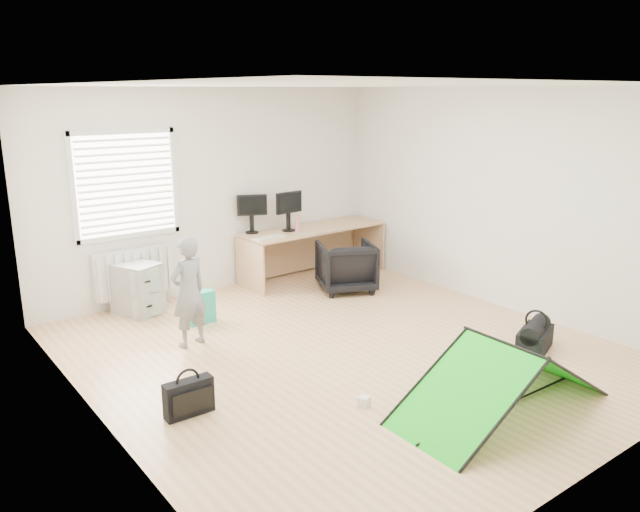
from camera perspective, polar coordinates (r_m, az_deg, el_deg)
ground at (r=6.63m, az=2.12°, el=-8.67°), size 5.50×5.50×0.00m
back_wall at (r=8.49m, az=-9.69°, el=5.86°), size 5.00×0.02×2.70m
window at (r=7.94m, az=-17.34°, el=6.25°), size 1.20×0.06×1.20m
radiator at (r=8.13m, az=-16.65°, el=-1.45°), size 1.00×0.12×0.60m
desk at (r=9.06m, az=-0.61°, el=0.31°), size 2.19×0.75×0.74m
filing_cabinet at (r=7.93m, az=-16.38°, el=-2.86°), size 0.58×0.66×0.63m
monitor_left at (r=8.66m, az=-6.27°, el=3.38°), size 0.41×0.25×0.39m
monitor_right at (r=8.74m, az=-2.91°, el=3.61°), size 0.43×0.12×0.41m
keyboard at (r=8.36m, az=-4.67°, el=1.71°), size 0.46×0.19×0.02m
thermos at (r=8.72m, az=-2.08°, el=3.00°), size 0.08×0.08×0.23m
office_chair at (r=8.48m, az=2.41°, el=-0.96°), size 0.96×0.97×0.67m
person at (r=6.72m, az=-11.93°, el=-3.22°), size 0.49×0.38×1.20m
kite at (r=5.58m, az=16.28°, el=-10.53°), size 2.00×0.90×0.62m
storage_crate at (r=9.28m, az=3.45°, el=-0.81°), size 0.62×0.53×0.29m
tote_bag at (r=7.45m, az=-10.84°, el=-4.64°), size 0.33×0.15×0.39m
laptop_bag at (r=5.47m, az=-11.91°, el=-12.55°), size 0.42×0.13×0.31m
white_box at (r=5.55m, az=4.07°, el=-13.12°), size 0.11×0.11×0.09m
duffel_bag at (r=6.98m, az=19.03°, el=-7.24°), size 0.59×0.44×0.23m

